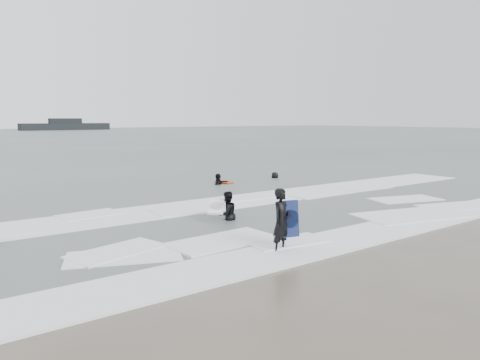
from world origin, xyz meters
TOP-DOWN VIEW (x-y plane):
  - ground at (0.00, 0.00)m, footprint 320.00×320.00m
  - surfer_centre at (-2.68, -0.45)m, footprint 0.70×0.55m
  - surfer_wading at (-1.71, 3.42)m, footprint 0.81×0.65m
  - surfer_right_near at (2.80, 10.71)m, footprint 1.11×0.92m
  - surfer_right_far at (6.83, 10.92)m, footprint 0.90×0.82m
  - surf_foam at (0.00, 3.70)m, footprint 30.03×9.06m
  - bodyboards at (-0.37, 4.69)m, footprint 6.29×12.03m
  - vessel_horizon at (30.37, 134.01)m, footprint 25.46×4.55m

SIDE VIEW (x-z plane):
  - ground at x=0.00m, z-range 0.00..0.00m
  - surfer_centre at x=-2.68m, z-range -0.85..0.85m
  - surfer_wading at x=-1.71m, z-range -0.78..0.78m
  - surfer_right_near at x=2.80m, z-range -0.89..0.89m
  - surfer_right_far at x=6.83m, z-range -0.77..0.77m
  - surf_foam at x=0.00m, z-range 0.00..0.08m
  - bodyboards at x=-0.37m, z-range -0.13..1.12m
  - vessel_horizon at x=30.37m, z-range -0.43..3.02m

